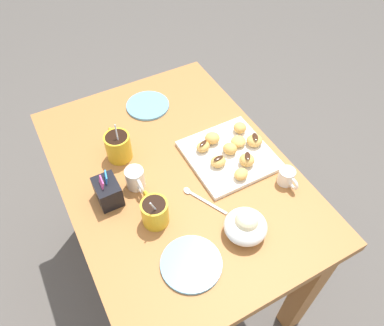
% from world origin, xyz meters
% --- Properties ---
extents(ground_plane, '(8.00, 8.00, 0.00)m').
position_xyz_m(ground_plane, '(0.00, 0.00, 0.00)').
color(ground_plane, '#514C47').
extents(dining_table, '(1.02, 0.73, 0.75)m').
position_xyz_m(dining_table, '(0.00, 0.00, 0.61)').
color(dining_table, '#A36633').
rests_on(dining_table, ground_plane).
extents(pastry_plate_square, '(0.28, 0.28, 0.02)m').
position_xyz_m(pastry_plate_square, '(-0.03, -0.19, 0.76)').
color(pastry_plate_square, white).
rests_on(pastry_plate_square, dining_table).
extents(coffee_mug_mustard_left, '(0.12, 0.08, 0.13)m').
position_xyz_m(coffee_mug_mustard_left, '(-0.14, 0.14, 0.80)').
color(coffee_mug_mustard_left, gold).
rests_on(coffee_mug_mustard_left, dining_table).
extents(coffee_mug_mustard_right, '(0.13, 0.09, 0.15)m').
position_xyz_m(coffee_mug_mustard_right, '(0.15, 0.14, 0.81)').
color(coffee_mug_mustard_right, gold).
rests_on(coffee_mug_mustard_right, dining_table).
extents(cream_pitcher_white, '(0.10, 0.06, 0.07)m').
position_xyz_m(cream_pitcher_white, '(0.00, 0.14, 0.79)').
color(cream_pitcher_white, white).
rests_on(cream_pitcher_white, dining_table).
extents(sugar_caddy, '(0.09, 0.07, 0.11)m').
position_xyz_m(sugar_caddy, '(-0.01, 0.23, 0.79)').
color(sugar_caddy, black).
rests_on(sugar_caddy, dining_table).
extents(ice_cream_bowl, '(0.13, 0.13, 0.09)m').
position_xyz_m(ice_cream_bowl, '(-0.31, -0.07, 0.79)').
color(ice_cream_bowl, white).
rests_on(ice_cream_bowl, dining_table).
extents(chocolate_sauce_pitcher, '(0.09, 0.05, 0.06)m').
position_xyz_m(chocolate_sauce_pitcher, '(-0.21, -0.29, 0.78)').
color(chocolate_sauce_pitcher, white).
rests_on(chocolate_sauce_pitcher, dining_table).
extents(saucer_sky_left, '(0.17, 0.17, 0.01)m').
position_xyz_m(saucer_sky_left, '(0.34, -0.05, 0.76)').
color(saucer_sky_left, '#66A8DB').
rests_on(saucer_sky_left, dining_table).
extents(saucer_sky_right, '(0.17, 0.17, 0.01)m').
position_xyz_m(saucer_sky_right, '(-0.32, 0.11, 0.76)').
color(saucer_sky_right, '#66A8DB').
rests_on(saucer_sky_right, dining_table).
extents(loose_spoon_near_saucer, '(0.15, 0.08, 0.01)m').
position_xyz_m(loose_spoon_near_saucer, '(-0.14, -0.02, 0.76)').
color(loose_spoon_near_saucer, silver).
rests_on(loose_spoon_near_saucer, dining_table).
extents(beignet_0, '(0.07, 0.06, 0.04)m').
position_xyz_m(beignet_0, '(-0.03, -0.19, 0.79)').
color(beignet_0, '#DBA351').
rests_on(beignet_0, pastry_plate_square).
extents(beignet_1, '(0.06, 0.06, 0.04)m').
position_xyz_m(beignet_1, '(0.04, -0.28, 0.79)').
color(beignet_1, '#DBA351').
rests_on(beignet_1, pastry_plate_square).
extents(beignet_2, '(0.06, 0.07, 0.04)m').
position_xyz_m(beignet_2, '(0.04, -0.17, 0.79)').
color(beignet_2, '#DBA351').
rests_on(beignet_2, pastry_plate_square).
extents(beignet_3, '(0.07, 0.07, 0.04)m').
position_xyz_m(beignet_3, '(-0.10, -0.22, 0.79)').
color(beignet_3, '#DBA351').
rests_on(beignet_3, pastry_plate_square).
extents(chocolate_drizzle_3, '(0.04, 0.03, 0.00)m').
position_xyz_m(chocolate_drizzle_3, '(-0.10, -0.22, 0.81)').
color(chocolate_drizzle_3, '#381E11').
rests_on(chocolate_drizzle_3, beignet_3).
extents(beignet_4, '(0.05, 0.06, 0.03)m').
position_xyz_m(beignet_4, '(0.02, -0.12, 0.79)').
color(beignet_4, '#DBA351').
rests_on(beignet_4, pastry_plate_square).
extents(chocolate_drizzle_4, '(0.03, 0.04, 0.00)m').
position_xyz_m(chocolate_drizzle_4, '(0.02, -0.12, 0.80)').
color(chocolate_drizzle_4, '#381E11').
rests_on(chocolate_drizzle_4, beignet_4).
extents(beignet_5, '(0.05, 0.05, 0.03)m').
position_xyz_m(beignet_5, '(-0.06, -0.13, 0.79)').
color(beignet_5, '#DBA351').
rests_on(beignet_5, pastry_plate_square).
extents(chocolate_drizzle_5, '(0.02, 0.04, 0.00)m').
position_xyz_m(chocolate_drizzle_5, '(-0.06, -0.13, 0.80)').
color(chocolate_drizzle_5, '#381E11').
rests_on(chocolate_drizzle_5, beignet_5).
extents(beignet_6, '(0.06, 0.06, 0.04)m').
position_xyz_m(beignet_6, '(-0.04, -0.29, 0.79)').
color(beignet_6, '#DBA351').
rests_on(beignet_6, pastry_plate_square).
extents(chocolate_drizzle_6, '(0.04, 0.03, 0.00)m').
position_xyz_m(chocolate_drizzle_6, '(-0.04, -0.29, 0.81)').
color(chocolate_drizzle_6, '#381E11').
rests_on(chocolate_drizzle_6, beignet_6).
extents(beignet_7, '(0.06, 0.06, 0.03)m').
position_xyz_m(beignet_7, '(-0.14, -0.17, 0.79)').
color(beignet_7, '#DBA351').
rests_on(beignet_7, pastry_plate_square).
extents(beignet_8, '(0.07, 0.07, 0.03)m').
position_xyz_m(beignet_8, '(-0.01, -0.24, 0.78)').
color(beignet_8, '#DBA351').
rests_on(beignet_8, pastry_plate_square).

